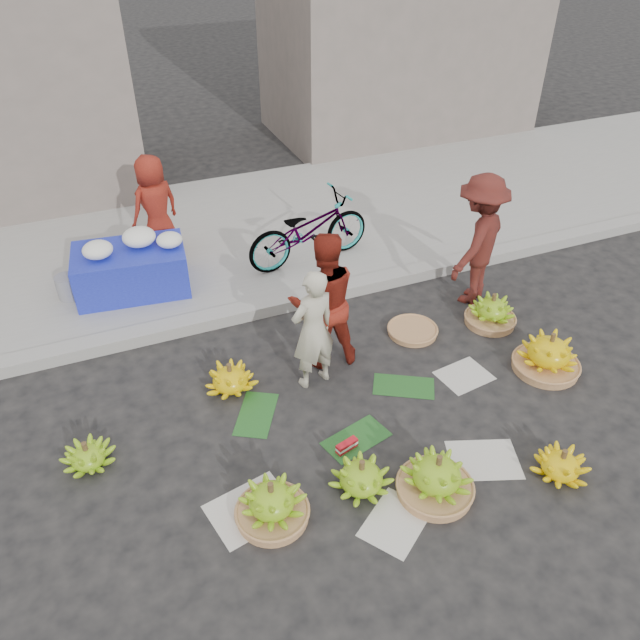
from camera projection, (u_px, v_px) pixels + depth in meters
name	position (u px, v px, depth m)	size (l,w,h in m)	color
ground	(357.00, 423.00, 6.27)	(80.00, 80.00, 0.00)	black
curb	(283.00, 303.00, 7.88)	(40.00, 0.25, 0.15)	gray
sidewalk	(236.00, 232.00, 9.46)	(40.00, 4.00, 0.12)	gray
building_right	(403.00, 0.00, 11.98)	(5.00, 3.00, 5.00)	gray
newspaper_scatter	(394.00, 481.00, 5.67)	(3.20, 1.80, 0.00)	silver
banana_leaves	(340.00, 412.00, 6.39)	(2.00, 1.00, 0.00)	#1A501D
banana_bunch_0	(272.00, 503.00, 5.25)	(0.69, 0.69, 0.43)	#A77146
banana_bunch_1	(361.00, 477.00, 5.52)	(0.61, 0.61, 0.34)	#6BAA18
banana_bunch_2	(437.00, 477.00, 5.46)	(0.67, 0.67, 0.46)	#A77146
banana_bunch_3	(561.00, 464.00, 5.66)	(0.49, 0.49, 0.31)	yellow
banana_bunch_4	(549.00, 354.00, 6.83)	(0.83, 0.83, 0.49)	#A77146
banana_bunch_5	(491.00, 311.00, 7.55)	(0.68, 0.68, 0.42)	#A77146
banana_bunch_6	(88.00, 456.00, 5.76)	(0.48, 0.48, 0.29)	#6BAA18
banana_bunch_7	(230.00, 378.00, 6.60)	(0.60, 0.60, 0.34)	yellow
basket_spare	(412.00, 331.00, 7.47)	(0.58, 0.58, 0.07)	#A77146
incense_stack	(347.00, 446.00, 5.95)	(0.23, 0.07, 0.09)	red
vendor_cream	(313.00, 330.00, 6.38)	(0.51, 0.33, 1.39)	beige
vendor_red	(323.00, 301.00, 6.64)	(0.77, 0.60, 1.58)	maroon
man_striped	(478.00, 240.00, 7.62)	(1.09, 0.63, 1.69)	maroon
flower_table	(132.00, 267.00, 7.87)	(1.46, 1.01, 0.80)	#1A24AF
grey_bucket	(68.00, 287.00, 7.82)	(0.27, 0.27, 0.30)	gray
flower_vendor	(155.00, 207.00, 8.41)	(0.70, 0.45, 1.42)	maroon
bicycle	(309.00, 230.00, 8.38)	(1.79, 0.62, 0.94)	gray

